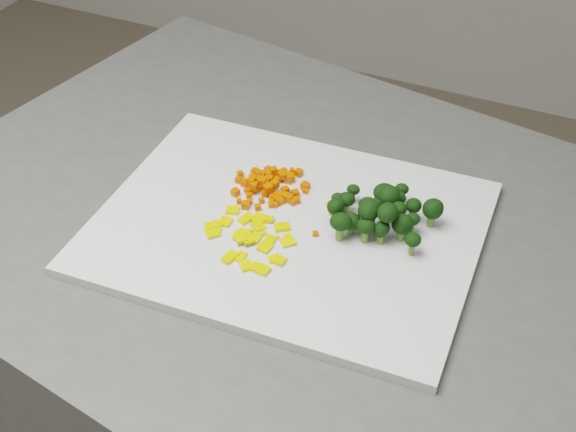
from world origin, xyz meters
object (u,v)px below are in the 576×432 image
at_px(carrot_pile, 267,179).
at_px(pepper_pile, 244,236).
at_px(cutting_board, 288,227).
at_px(broccoli_pile, 382,208).

distance_m(carrot_pile, pepper_pile, 0.10).
xyz_separation_m(cutting_board, broccoli_pile, (0.09, 0.04, 0.03)).
bearing_deg(carrot_pile, pepper_pile, -79.28).
distance_m(cutting_board, carrot_pile, 0.07).
bearing_deg(broccoli_pile, carrot_pile, 175.24).
xyz_separation_m(cutting_board, carrot_pile, (-0.05, 0.05, 0.02)).
bearing_deg(cutting_board, pepper_pile, -122.40).
bearing_deg(cutting_board, broccoli_pile, 21.02).
bearing_deg(pepper_pile, carrot_pile, 100.72).
xyz_separation_m(cutting_board, pepper_pile, (-0.03, -0.05, 0.01)).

